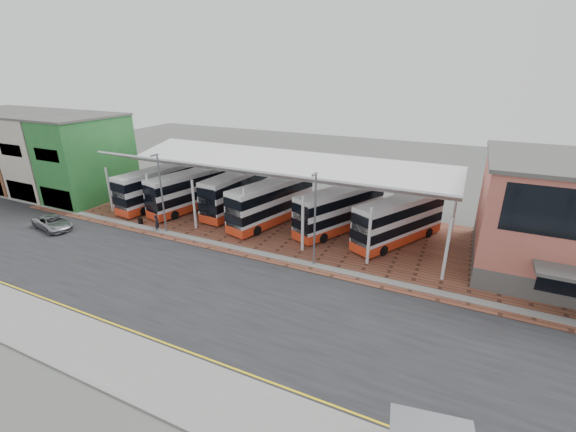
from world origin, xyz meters
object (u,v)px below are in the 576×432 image
at_px(bus_0, 159,187).
at_px(bus_4, 340,210).
at_px(bus_2, 238,192).
at_px(silver_car, 53,222).
at_px(bus_1, 191,191).
at_px(bus_3, 271,203).
at_px(bus_5, 399,221).
at_px(pedestrian, 157,223).

bearing_deg(bus_0, bus_4, 11.84).
height_order(bus_2, silver_car, bus_2).
relative_size(bus_1, silver_car, 2.21).
bearing_deg(bus_3, bus_5, 18.93).
bearing_deg(bus_5, bus_4, -154.66).
relative_size(bus_2, silver_car, 2.23).
distance_m(bus_2, bus_5, 18.22).
bearing_deg(bus_4, bus_1, -150.26).
height_order(bus_1, bus_4, bus_1).
bearing_deg(bus_3, bus_4, 24.06).
bearing_deg(pedestrian, bus_2, -47.34).
distance_m(bus_0, bus_3, 14.75).
distance_m(bus_2, silver_car, 19.40).
bearing_deg(bus_3, bus_0, -161.69).
height_order(bus_1, silver_car, bus_1).
distance_m(bus_1, pedestrian, 7.02).
relative_size(bus_1, bus_3, 0.99).
bearing_deg(bus_4, bus_5, 22.78).
bearing_deg(bus_3, silver_car, -134.91).
relative_size(bus_0, pedestrian, 6.43).
bearing_deg(bus_5, bus_0, -148.65).
bearing_deg(bus_2, bus_3, -14.16).
bearing_deg(pedestrian, bus_5, -91.98).
height_order(silver_car, pedestrian, pedestrian).
height_order(bus_0, silver_car, bus_0).
relative_size(bus_1, bus_4, 1.04).
xyz_separation_m(bus_4, pedestrian, (-16.60, -8.09, -1.30)).
xyz_separation_m(bus_1, silver_car, (-9.18, -10.99, -1.55)).
xyz_separation_m(bus_0, bus_3, (14.73, 0.74, -0.01)).
xyz_separation_m(bus_1, pedestrian, (1.00, -6.82, -1.33)).
bearing_deg(bus_2, bus_0, -161.91).
bearing_deg(bus_0, pedestrian, -42.67).
bearing_deg(pedestrian, bus_4, -85.14).
height_order(bus_1, pedestrian, bus_1).
relative_size(silver_car, pedestrian, 2.88).
xyz_separation_m(bus_4, silver_car, (-26.77, -12.25, -1.51)).
height_order(bus_1, bus_5, bus_1).
distance_m(bus_0, bus_4, 21.98).
distance_m(bus_3, pedestrian, 11.82).
bearing_deg(bus_1, bus_3, 14.04).
xyz_separation_m(bus_4, bus_5, (5.87, -0.29, -0.04)).
bearing_deg(bus_2, bus_5, 1.11).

